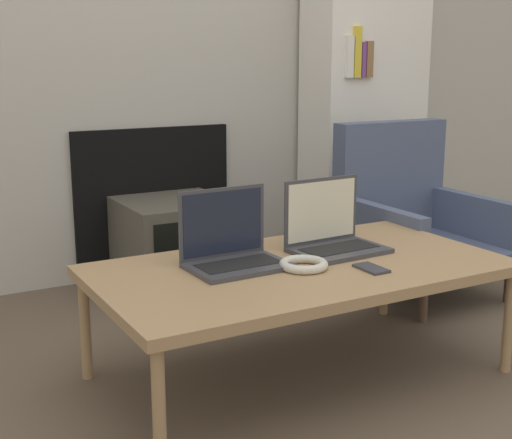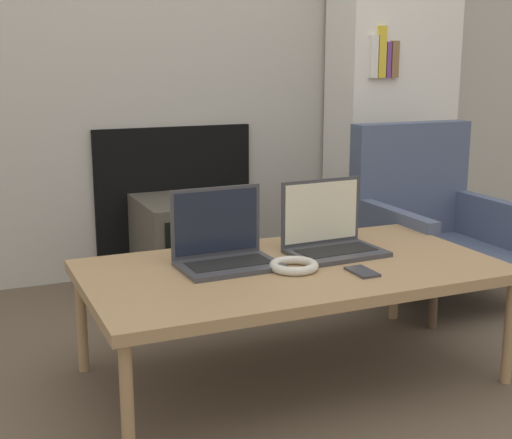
# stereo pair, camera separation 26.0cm
# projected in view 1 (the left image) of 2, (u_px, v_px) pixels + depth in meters

# --- Properties ---
(ground_plane) EXTENTS (14.00, 14.00, 0.00)m
(ground_plane) POSITION_uv_depth(u_px,v_px,m) (364.00, 420.00, 2.15)
(ground_plane) COLOR brown
(wall_back) EXTENTS (7.00, 0.08, 2.60)m
(wall_back) POSITION_uv_depth(u_px,v_px,m) (141.00, 11.00, 3.37)
(wall_back) COLOR #ADA89E
(wall_back) RESTS_ON ground_plane
(table) EXTENTS (1.36, 0.74, 0.39)m
(table) POSITION_uv_depth(u_px,v_px,m) (300.00, 272.00, 2.38)
(table) COLOR #9E7A51
(table) RESTS_ON ground_plane
(laptop_left) EXTENTS (0.33, 0.23, 0.25)m
(laptop_left) POSITION_uv_depth(u_px,v_px,m) (232.00, 248.00, 2.35)
(laptop_left) COLOR #38383D
(laptop_left) RESTS_ON table
(laptop_right) EXTENTS (0.33, 0.24, 0.25)m
(laptop_right) POSITION_uv_depth(u_px,v_px,m) (332.00, 234.00, 2.54)
(laptop_right) COLOR #38383D
(laptop_right) RESTS_ON table
(headphones) EXTENTS (0.16, 0.16, 0.03)m
(headphones) POSITION_uv_depth(u_px,v_px,m) (304.00, 264.00, 2.32)
(headphones) COLOR beige
(headphones) RESTS_ON table
(phone) EXTENTS (0.07, 0.12, 0.01)m
(phone) POSITION_uv_depth(u_px,v_px,m) (371.00, 268.00, 2.31)
(phone) COLOR #333338
(phone) RESTS_ON table
(tv) EXTENTS (0.49, 0.50, 0.42)m
(tv) POSITION_uv_depth(u_px,v_px,m) (175.00, 244.00, 3.36)
(tv) COLOR #4C473D
(tv) RESTS_ON ground_plane
(armchair) EXTENTS (0.61, 0.66, 0.77)m
(armchair) POSITION_uv_depth(u_px,v_px,m) (410.00, 215.00, 3.32)
(armchair) COLOR #47516B
(armchair) RESTS_ON ground_plane
(bookshelf) EXTENTS (0.65, 0.32, 1.76)m
(bookshelf) POSITION_uv_depth(u_px,v_px,m) (364.00, 93.00, 3.85)
(bookshelf) COLOR silver
(bookshelf) RESTS_ON ground_plane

